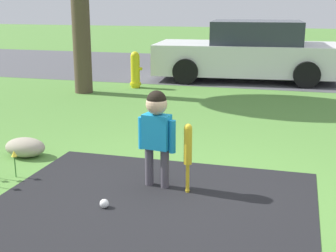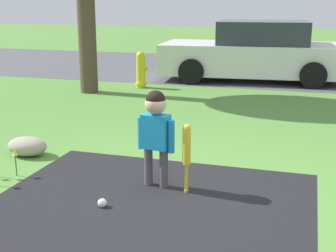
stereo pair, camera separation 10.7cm
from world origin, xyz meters
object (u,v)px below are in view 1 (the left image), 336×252
Objects in this scene: fire_hydrant at (135,70)px; sports_ball at (104,204)px; parked_car at (249,53)px; child at (157,125)px; baseball_bat at (188,149)px.

sports_ball is at bearing -73.09° from fire_hydrant.
parked_car is at bearing 38.57° from fire_hydrant.
child reaches higher than sports_ball.
baseball_bat is at bearing 40.53° from sports_ball.
child is at bearing 84.05° from parked_car.
baseball_bat is (0.33, -0.07, -0.18)m from child.
baseball_bat is 0.89× the size of fire_hydrant.
fire_hydrant is (-1.74, 5.74, 0.33)m from sports_ball.
fire_hydrant is at bearing 106.91° from sports_ball.
fire_hydrant is at bearing 33.65° from parked_car.
parked_car reaches higher than sports_ball.
fire_hydrant is (-2.37, 5.20, -0.07)m from baseball_bat.
parked_car reaches higher than child.
child reaches higher than fire_hydrant.
child is 6.86m from parked_car.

